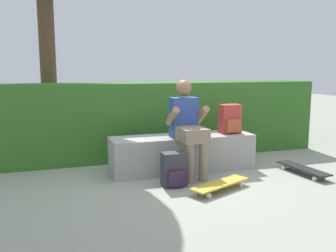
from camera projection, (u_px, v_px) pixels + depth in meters
ground_plane at (189, 175)px, 4.74m from camera, size 24.00×24.00×0.00m
bench_main at (183, 153)px, 4.94m from camera, size 1.95×0.51×0.48m
person_skater at (188, 124)px, 4.66m from camera, size 0.49×0.62×1.23m
skateboard_near_person at (220, 184)px, 4.13m from camera, size 0.81×0.51×0.09m
skateboard_beside_bench at (303, 169)px, 4.77m from camera, size 0.27×0.81×0.09m
backpack_on_bench at (230, 119)px, 5.08m from camera, size 0.28×0.23×0.40m
backpack_on_ground at (174, 170)px, 4.28m from camera, size 0.28×0.23×0.40m
hedge_row at (158, 119)px, 5.76m from camera, size 5.22×0.71×1.15m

